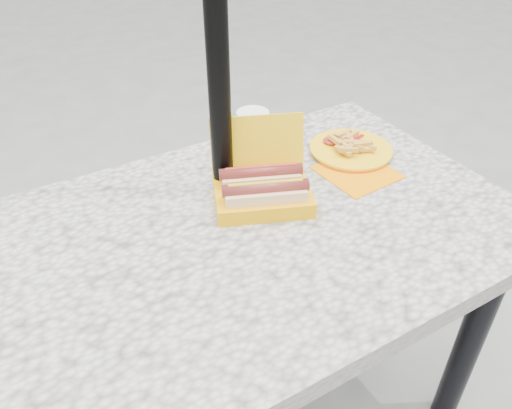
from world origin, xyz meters
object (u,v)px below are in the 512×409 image
soda_cup (253,139)px  umbrella_pole (217,49)px  hotdog_box (263,189)px  fries_plate (351,150)px

soda_cup → umbrella_pole: bearing=-153.1°
umbrella_pole → soda_cup: size_ratio=14.26×
hotdog_box → soda_cup: size_ratio=1.79×
hotdog_box → soda_cup: hotdog_box is taller
umbrella_pole → hotdog_box: (0.05, -0.10, -0.31)m
fries_plate → soda_cup: bearing=161.6°
fries_plate → soda_cup: (-0.26, 0.09, 0.07)m
fries_plate → hotdog_box: bearing=-167.5°
hotdog_box → umbrella_pole: bearing=140.3°
hotdog_box → soda_cup: 0.18m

